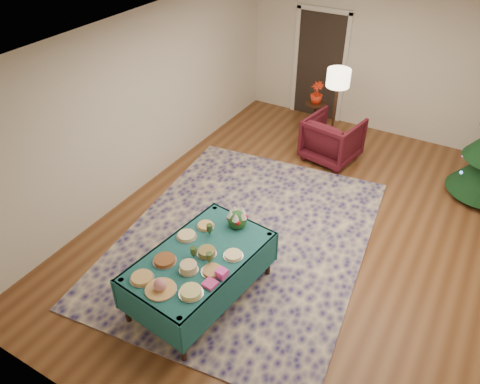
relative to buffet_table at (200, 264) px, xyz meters
The scene contains 24 objects.
room_shell 2.14m from the buffet_table, 64.65° to the left, with size 7.00×7.00×7.00m.
doorway 5.35m from the buffet_table, 98.12° to the left, with size 1.08×0.04×2.16m.
rug 1.29m from the buffet_table, 93.73° to the left, with size 3.20×4.20×0.02m, color #1A144E.
buffet_table is the anchor object (origin of this frame).
platter_0 0.71m from the buffet_table, 117.90° to the right, with size 0.27×0.27×0.04m.
platter_1 0.66m from the buffet_table, 94.74° to the right, with size 0.34×0.34×0.15m.
platter_2 0.59m from the buffet_table, 64.36° to the right, with size 0.26×0.26×0.06m.
platter_3 0.42m from the buffet_table, 135.30° to the right, with size 0.27×0.27×0.05m.
platter_4 0.31m from the buffet_table, 82.65° to the right, with size 0.22×0.22×0.09m.
platter_5 0.34m from the buffet_table, 28.22° to the right, with size 0.25×0.25×0.04m.
platter_6 0.39m from the buffet_table, 149.11° to the left, with size 0.25×0.25×0.05m.
platter_7 0.19m from the buffet_table, 45.39° to the left, with size 0.23×0.23×0.07m.
platter_8 0.41m from the buffet_table, 28.52° to the left, with size 0.23×0.23×0.04m.
platter_9 0.53m from the buffet_table, 115.62° to the left, with size 0.22×0.22×0.04m.
goblet_0 0.42m from the buffet_table, 104.18° to the left, with size 0.07×0.07×0.16m.
goblet_1 0.29m from the buffet_table, 17.35° to the right, with size 0.07×0.07×0.16m.
goblet_2 0.23m from the buffet_table, 111.23° to the right, with size 0.07×0.07×0.16m.
napkin_stack 0.50m from the buffet_table, 41.89° to the right, with size 0.14×0.14×0.04m, color #D33A91.
gift_box 0.46m from the buffet_table, 20.52° to the right, with size 0.11×0.11×0.09m, color #F744BC.
centerpiece 0.72m from the buffet_table, 81.23° to the left, with size 0.24×0.25×0.28m.
armchair 3.80m from the buffet_table, 87.54° to the left, with size 0.84×0.79×0.87m, color #430E17.
floor_lamp 4.00m from the buffet_table, 88.64° to the left, with size 0.38×0.38×1.59m.
side_table 4.48m from the buffet_table, 95.69° to the left, with size 0.37×0.37×0.66m.
potted_plant 4.48m from the buffet_table, 95.69° to the left, with size 0.23×0.41×0.23m, color red.
Camera 1 is at (1.50, -4.91, 4.35)m, focal length 35.00 mm.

